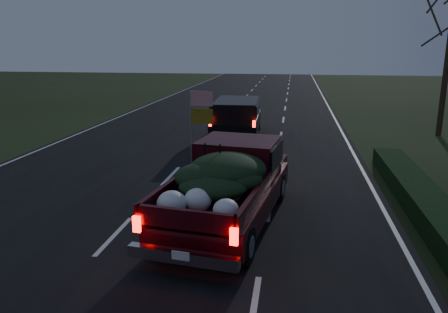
% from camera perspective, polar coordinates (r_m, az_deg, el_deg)
% --- Properties ---
extents(ground, '(120.00, 120.00, 0.00)m').
position_cam_1_polar(ground, '(11.02, -14.13, -10.06)').
color(ground, black).
rests_on(ground, ground).
extents(road_asphalt, '(14.00, 120.00, 0.02)m').
position_cam_1_polar(road_asphalt, '(11.02, -14.14, -10.01)').
color(road_asphalt, black).
rests_on(road_asphalt, ground).
extents(hedge_row, '(1.00, 10.00, 0.60)m').
position_cam_1_polar(hedge_row, '(13.39, 24.47, -5.14)').
color(hedge_row, black).
rests_on(hedge_row, ground).
extents(pickup_truck, '(2.95, 6.00, 3.02)m').
position_cam_1_polar(pickup_truck, '(11.11, 0.56, -3.16)').
color(pickup_truck, '#3D0810').
rests_on(pickup_truck, ground).
extents(lead_suv, '(2.37, 5.30, 1.50)m').
position_cam_1_polar(lead_suv, '(21.80, 1.70, 5.57)').
color(lead_suv, black).
rests_on(lead_suv, ground).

